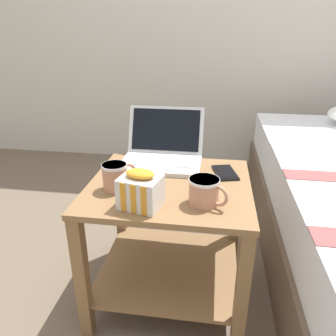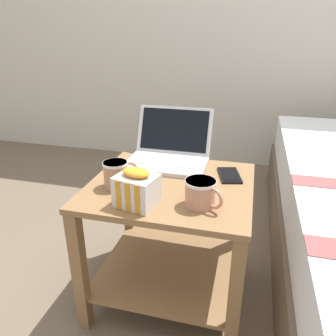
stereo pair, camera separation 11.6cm
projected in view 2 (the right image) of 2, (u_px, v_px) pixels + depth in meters
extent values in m
plane|color=brown|center=(170.00, 292.00, 1.44)|extent=(8.00, 8.00, 0.00)
cube|color=beige|center=(225.00, 1.00, 2.39)|extent=(8.00, 0.05, 2.50)
cube|color=olive|center=(171.00, 186.00, 1.23)|extent=(0.60, 0.55, 0.02)
cube|color=olive|center=(170.00, 268.00, 1.38)|extent=(0.56, 0.51, 0.02)
cube|color=olive|center=(80.00, 273.00, 1.18)|extent=(0.04, 0.04, 0.51)
cube|color=olive|center=(234.00, 303.00, 1.05)|extent=(0.04, 0.04, 0.51)
cube|color=olive|center=(129.00, 206.00, 1.62)|extent=(0.04, 0.04, 0.51)
cube|color=olive|center=(242.00, 221.00, 1.49)|extent=(0.04, 0.04, 0.51)
cube|color=#B7BABC|center=(166.00, 164.00, 1.38)|extent=(0.34, 0.22, 0.02)
cube|color=silver|center=(167.00, 160.00, 1.39)|extent=(0.29, 0.12, 0.00)
cube|color=silver|center=(162.00, 167.00, 1.32)|extent=(0.09, 0.05, 0.00)
cube|color=#B7BABC|center=(174.00, 130.00, 1.47)|extent=(0.34, 0.09, 0.20)
cube|color=black|center=(174.00, 130.00, 1.46)|extent=(0.30, 0.08, 0.17)
cube|color=black|center=(169.00, 140.00, 1.48)|extent=(0.03, 0.01, 0.02)
cube|color=green|center=(168.00, 143.00, 1.48)|extent=(0.03, 0.02, 0.04)
cube|color=green|center=(184.00, 132.00, 1.47)|extent=(0.04, 0.02, 0.04)
cylinder|color=tan|center=(200.00, 193.00, 1.06)|extent=(0.10, 0.10, 0.09)
cylinder|color=silver|center=(201.00, 182.00, 1.04)|extent=(0.10, 0.10, 0.01)
cylinder|color=black|center=(201.00, 184.00, 1.05)|extent=(0.09, 0.09, 0.01)
torus|color=tan|center=(213.00, 198.00, 1.02)|extent=(0.07, 0.05, 0.07)
cylinder|color=tan|center=(116.00, 175.00, 1.18)|extent=(0.09, 0.09, 0.10)
cylinder|color=silver|center=(115.00, 163.00, 1.16)|extent=(0.09, 0.09, 0.01)
cylinder|color=black|center=(115.00, 166.00, 1.17)|extent=(0.08, 0.08, 0.01)
torus|color=tan|center=(128.00, 172.00, 1.20)|extent=(0.06, 0.06, 0.08)
cube|color=silver|center=(137.00, 190.00, 1.06)|extent=(0.15, 0.13, 0.10)
cube|color=orange|center=(118.00, 195.00, 1.03)|extent=(0.02, 0.01, 0.10)
cube|color=orange|center=(127.00, 198.00, 1.02)|extent=(0.02, 0.01, 0.10)
cube|color=orange|center=(137.00, 200.00, 1.00)|extent=(0.02, 0.01, 0.10)
ellipsoid|color=orange|center=(136.00, 172.00, 1.04)|extent=(0.11, 0.08, 0.03)
cube|color=black|center=(229.00, 175.00, 1.29)|extent=(0.11, 0.16, 0.01)
cube|color=black|center=(229.00, 174.00, 1.28)|extent=(0.10, 0.14, 0.00)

